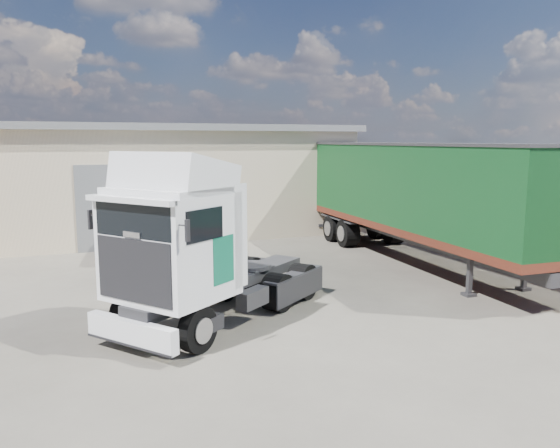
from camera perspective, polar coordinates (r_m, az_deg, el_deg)
name	(u,v)px	position (r m, az deg, el deg)	size (l,w,h in m)	color
ground	(246,312)	(14.93, -3.61, -9.15)	(120.00, 120.00, 0.00)	#2C2923
warehouse	(28,180)	(29.63, -24.80, 4.22)	(30.60, 12.60, 5.42)	#C4B596
brick_boundary_wall	(450,216)	(25.37, 17.33, 0.79)	(0.35, 26.00, 2.50)	maroon
tractor_unit	(195,256)	(13.35, -8.89, -3.27)	(6.55, 5.75, 4.34)	black
box_trailer	(419,191)	(20.92, 14.36, 3.41)	(3.59, 13.64, 4.49)	#2D2D30
panel_van	(142,235)	(22.21, -14.22, -1.09)	(2.36, 4.45, 1.73)	black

